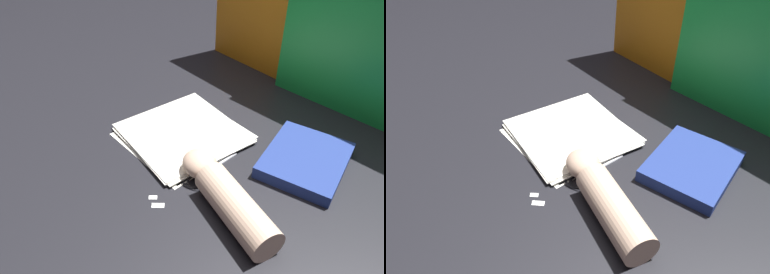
{
  "view_description": "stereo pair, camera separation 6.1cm",
  "coord_description": "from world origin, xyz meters",
  "views": [
    {
      "loc": [
        0.57,
        -0.52,
        0.67
      ],
      "look_at": [
        -0.02,
        -0.04,
        0.06
      ],
      "focal_mm": 35.0,
      "sensor_mm": 36.0,
      "label": 1
    },
    {
      "loc": [
        0.61,
        -0.47,
        0.67
      ],
      "look_at": [
        -0.02,
        -0.04,
        0.06
      ],
      "focal_mm": 35.0,
      "sensor_mm": 36.0,
      "label": 2
    }
  ],
  "objects": [
    {
      "name": "paper_scrap_mid",
      "position": [
        0.04,
        -0.21,
        0.0
      ],
      "size": [
        0.02,
        0.02,
        0.0
      ],
      "color": "white",
      "rests_on": "ground_plane"
    },
    {
      "name": "book_closed",
      "position": [
        0.2,
        0.16,
        0.02
      ],
      "size": [
        0.26,
        0.28,
        0.03
      ],
      "color": "navy",
      "rests_on": "ground_plane"
    },
    {
      "name": "scissors",
      "position": [
        0.06,
        -0.07,
        0.0
      ],
      "size": [
        0.11,
        0.19,
        0.01
      ],
      "color": "silver",
      "rests_on": "ground_plane"
    },
    {
      "name": "ground_plane",
      "position": [
        0.0,
        0.0,
        0.0
      ],
      "size": [
        6.0,
        6.0,
        0.0
      ],
      "primitive_type": "plane",
      "color": "black"
    },
    {
      "name": "hand_forearm",
      "position": [
        0.18,
        -0.1,
        0.04
      ],
      "size": [
        0.34,
        0.14,
        0.08
      ],
      "color": "beige",
      "rests_on": "ground_plane"
    },
    {
      "name": "backdrop_panel_left",
      "position": [
        -0.17,
        0.46,
        0.28
      ],
      "size": [
        0.58,
        0.05,
        0.56
      ],
      "color": "orange",
      "rests_on": "ground_plane"
    },
    {
      "name": "paper_stack",
      "position": [
        -0.1,
        -0.01,
        0.01
      ],
      "size": [
        0.32,
        0.32,
        0.02
      ],
      "color": "white",
      "rests_on": "ground_plane"
    },
    {
      "name": "paper_scrap_near",
      "position": [
        0.07,
        -0.22,
        0.0
      ],
      "size": [
        0.03,
        0.03,
        0.0
      ],
      "color": "white",
      "rests_on": "ground_plane"
    }
  ]
}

